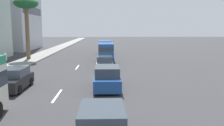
# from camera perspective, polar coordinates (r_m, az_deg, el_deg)

# --- Properties ---
(ground_plane) EXTENTS (198.00, 198.00, 0.00)m
(ground_plane) POSITION_cam_1_polar(r_m,az_deg,el_deg) (35.29, -6.93, 0.90)
(ground_plane) COLOR #38383A
(sidewalk_right) EXTENTS (162.00, 3.21, 0.15)m
(sidewalk_right) POSITION_cam_1_polar(r_m,az_deg,el_deg) (36.71, -18.60, 0.93)
(sidewalk_right) COLOR gray
(sidewalk_right) RESTS_ON ground_plane
(lane_stripe_mid) EXTENTS (3.20, 0.16, 0.01)m
(lane_stripe_mid) POSITION_cam_1_polar(r_m,az_deg,el_deg) (16.45, -12.97, -7.62)
(lane_stripe_mid) COLOR silver
(lane_stripe_mid) RESTS_ON ground_plane
(lane_stripe_far) EXTENTS (3.20, 0.16, 0.01)m
(lane_stripe_far) POSITION_cam_1_polar(r_m,az_deg,el_deg) (27.95, -8.29, -1.01)
(lane_stripe_far) COLOR silver
(lane_stripe_far) RESTS_ON ground_plane
(car_lead) EXTENTS (4.48, 1.95, 1.70)m
(car_lead) POSITION_cam_1_polar(r_m,az_deg,el_deg) (17.69, -1.16, -3.64)
(car_lead) COLOR #1E478C
(car_lead) RESTS_ON ground_plane
(car_third) EXTENTS (4.16, 1.82, 1.58)m
(car_third) POSITION_cam_1_polar(r_m,az_deg,el_deg) (18.92, -22.36, -3.65)
(car_third) COLOR black
(car_third) RESTS_ON ground_plane
(car_fourth) EXTENTS (4.11, 1.80, 1.57)m
(car_fourth) POSITION_cam_1_polar(r_m,az_deg,el_deg) (25.45, -1.75, -0.15)
(car_fourth) COLOR white
(car_fourth) RESTS_ON ground_plane
(van_fifth) EXTENTS (5.29, 2.14, 2.38)m
(van_fifth) POSITION_cam_1_polar(r_m,az_deg,el_deg) (41.54, -1.65, 3.94)
(van_fifth) COLOR #1E478C
(van_fifth) RESTS_ON ground_plane
(van_sixth) EXTENTS (4.63, 2.06, 2.53)m
(van_sixth) POSITION_cam_1_polar(r_m,az_deg,el_deg) (31.88, -1.44, 2.80)
(van_sixth) COLOR #1E478C
(van_sixth) RESTS_ON ground_plane
(pedestrian_near_lamp) EXTENTS (0.34, 0.39, 1.62)m
(pedestrian_near_lamp) POSITION_cam_1_polar(r_m,az_deg,el_deg) (29.62, -24.12, 0.89)
(pedestrian_near_lamp) COLOR #4C8C66
(pedestrian_near_lamp) RESTS_ON sidewalk_right
(palm_tree) EXTENTS (3.37, 3.37, 8.58)m
(palm_tree) POSITION_cam_1_polar(r_m,az_deg,el_deg) (36.37, -19.84, 12.54)
(palm_tree) COLOR brown
(palm_tree) RESTS_ON sidewalk_right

